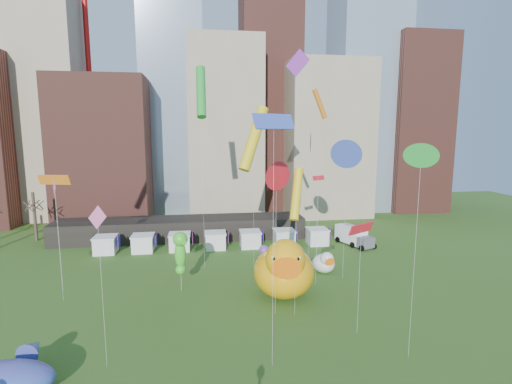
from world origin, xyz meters
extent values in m
cube|color=gray|center=(-30.00, 62.00, 21.00)|extent=(14.00, 12.00, 42.00)
cube|color=brown|center=(-18.00, 56.00, 13.00)|extent=(16.00, 14.00, 26.00)
cube|color=#8C9EB2|center=(-6.00, 64.00, 27.50)|extent=(12.00, 12.00, 55.00)
cube|color=gray|center=(4.00, 60.00, 17.00)|extent=(14.00, 14.00, 34.00)
cube|color=brown|center=(14.00, 66.00, 34.00)|extent=(12.00, 12.00, 68.00)
cube|color=gray|center=(24.00, 58.00, 15.00)|extent=(16.00, 14.00, 30.00)
cube|color=#8C9EB2|center=(34.00, 62.00, 24.00)|extent=(14.00, 12.00, 48.00)
cube|color=brown|center=(44.00, 60.00, 18.00)|extent=(12.00, 12.00, 36.00)
cylinder|color=red|center=(-22.00, 64.00, 38.00)|extent=(1.00, 1.00, 76.00)
cylinder|color=red|center=(30.00, 64.00, 38.00)|extent=(1.00, 1.00, 76.00)
cube|color=black|center=(-4.00, 42.00, 1.60)|extent=(38.00, 6.00, 3.20)
cube|color=white|center=(-14.00, 36.00, 1.10)|extent=(2.80, 2.80, 2.20)
cube|color=red|center=(-12.20, 36.00, 1.60)|extent=(0.08, 1.40, 1.60)
cube|color=white|center=(-9.00, 36.00, 1.10)|extent=(2.80, 2.80, 2.20)
cube|color=red|center=(-7.20, 36.00, 1.60)|extent=(0.08, 1.40, 1.60)
cube|color=white|center=(-4.00, 36.00, 1.10)|extent=(2.80, 2.80, 2.20)
cube|color=red|center=(-2.20, 36.00, 1.60)|extent=(0.08, 1.40, 1.60)
cube|color=white|center=(1.00, 36.00, 1.10)|extent=(2.80, 2.80, 2.20)
cube|color=red|center=(2.80, 36.00, 1.60)|extent=(0.08, 1.40, 1.60)
cube|color=white|center=(6.00, 36.00, 1.10)|extent=(2.80, 2.80, 2.20)
cube|color=red|center=(7.80, 36.00, 1.60)|extent=(0.08, 1.40, 1.60)
cube|color=white|center=(11.00, 36.00, 1.10)|extent=(2.80, 2.80, 2.20)
cube|color=red|center=(12.80, 36.00, 1.60)|extent=(0.08, 1.40, 1.60)
cube|color=white|center=(16.00, 36.00, 1.10)|extent=(2.80, 2.80, 2.20)
cube|color=red|center=(17.80, 36.00, 1.60)|extent=(0.08, 1.40, 1.60)
cylinder|color=#382B21|center=(-26.00, 44.00, 3.75)|extent=(0.44, 0.44, 7.50)
ellipsoid|color=#F7A50C|center=(7.24, 18.93, 2.54)|extent=(7.22, 8.10, 5.07)
ellipsoid|color=#F7A50C|center=(7.68, 21.70, 2.40)|extent=(1.87, 1.56, 2.06)
sphere|color=#F7A50C|center=(6.87, 16.69, 4.58)|extent=(4.38, 4.38, 3.81)
cone|color=orange|center=(6.61, 15.09, 4.45)|extent=(2.35, 2.03, 2.10)
sphere|color=white|center=(5.67, 15.82, 5.09)|extent=(0.69, 0.69, 0.69)
sphere|color=white|center=(7.74, 15.49, 5.09)|extent=(0.69, 0.69, 0.69)
sphere|color=black|center=(5.62, 15.50, 5.09)|extent=(0.34, 0.34, 0.34)
sphere|color=black|center=(7.69, 15.17, 5.09)|extent=(0.34, 0.34, 0.34)
ellipsoid|color=white|center=(13.31, 24.75, 1.06)|extent=(2.82, 3.23, 2.13)
ellipsoid|color=white|center=(13.21, 25.92, 1.01)|extent=(0.75, 0.61, 0.86)
sphere|color=white|center=(13.39, 23.80, 1.92)|extent=(1.73, 1.73, 1.60)
cone|color=orange|center=(13.45, 23.12, 1.87)|extent=(0.94, 0.79, 0.88)
sphere|color=white|center=(12.99, 23.33, 2.13)|extent=(0.29, 0.29, 0.29)
sphere|color=white|center=(13.86, 23.40, 2.13)|extent=(0.29, 0.29, 0.29)
sphere|color=black|center=(13.00, 23.19, 2.13)|extent=(0.14, 0.14, 0.14)
sphere|color=black|center=(13.87, 23.26, 2.13)|extent=(0.14, 0.14, 0.14)
cylinder|color=silver|center=(-3.11, 21.58, 2.00)|extent=(0.03, 0.03, 4.01)
ellipsoid|color=green|center=(-3.11, 21.58, 4.01)|extent=(1.45, 1.33, 2.98)
sphere|color=green|center=(-3.11, 21.43, 5.60)|extent=(1.99, 1.99, 1.52)
cone|color=green|center=(-3.11, 20.75, 5.53)|extent=(0.85, 1.08, 0.53)
sphere|color=green|center=(-3.11, 21.63, 2.30)|extent=(1.06, 1.06, 1.06)
cylinder|color=silver|center=(5.55, 21.12, 1.54)|extent=(0.03, 0.03, 3.09)
ellipsoid|color=#6A3EBA|center=(5.55, 21.12, 3.09)|extent=(0.83, 0.69, 2.09)
sphere|color=#6A3EBA|center=(5.55, 20.97, 4.20)|extent=(1.08, 1.08, 1.07)
cone|color=#6A3EBA|center=(5.55, 20.49, 4.15)|extent=(0.38, 0.67, 0.37)
sphere|color=#6A3EBA|center=(5.55, 21.17, 1.89)|extent=(0.75, 0.75, 0.75)
ellipsoid|color=#553694|center=(-13.00, 6.57, 1.09)|extent=(5.93, 3.55, 2.18)
cone|color=#553694|center=(-12.73, 9.62, 1.42)|extent=(1.68, 1.88, 1.53)
cube|color=white|center=(21.02, 35.55, 1.45)|extent=(3.73, 5.18, 2.34)
cube|color=#595960|center=(22.06, 32.73, 0.98)|extent=(2.61, 2.33, 1.50)
cylinder|color=black|center=(20.51, 33.56, 0.42)|extent=(0.51, 0.87, 0.84)
cylinder|color=black|center=(22.71, 34.37, 0.42)|extent=(0.51, 0.87, 0.84)
cylinder|color=black|center=(19.41, 36.55, 0.42)|extent=(0.51, 0.87, 0.84)
cylinder|color=black|center=(21.61, 37.36, 0.42)|extent=(0.51, 0.87, 0.84)
cylinder|color=silver|center=(14.13, 30.06, 5.31)|extent=(0.02, 0.02, 10.62)
cube|color=red|center=(14.13, 30.06, 10.62)|extent=(1.82, 1.16, 0.59)
cylinder|color=silver|center=(-14.51, 20.78, 5.60)|extent=(0.02, 0.02, 11.20)
cube|color=pink|center=(-14.51, 20.78, 11.20)|extent=(0.79, 1.53, 1.70)
cylinder|color=silver|center=(10.29, 20.87, 7.71)|extent=(0.02, 0.02, 15.42)
cube|color=black|center=(10.29, 20.87, 15.42)|extent=(0.65, 1.93, 2.02)
cylinder|color=silver|center=(14.05, 6.98, 7.42)|extent=(0.02, 0.02, 14.84)
cone|color=green|center=(14.05, 6.98, 14.84)|extent=(1.14, 1.48, 1.67)
cylinder|color=silver|center=(5.28, 26.96, 7.85)|extent=(0.02, 0.02, 15.70)
cylinder|color=yellow|center=(5.28, 26.96, 15.70)|extent=(4.28, 3.84, 7.61)
cylinder|color=silver|center=(14.87, 22.57, 7.05)|extent=(0.02, 0.02, 14.10)
cone|color=blue|center=(14.87, 22.57, 14.10)|extent=(1.67, 2.95, 3.09)
cylinder|color=silver|center=(-15.44, 23.49, 5.84)|extent=(0.02, 0.02, 11.69)
cube|color=orange|center=(-15.44, 23.49, 11.69)|extent=(3.32, 1.26, 1.01)
cylinder|color=silver|center=(11.65, 10.75, 4.45)|extent=(0.02, 0.02, 8.90)
cube|color=red|center=(11.65, 10.75, 8.90)|extent=(2.51, 1.68, 0.83)
cylinder|color=silver|center=(-7.70, 8.93, 5.40)|extent=(0.02, 0.02, 10.79)
cube|color=pink|center=(-7.70, 8.93, 10.79)|extent=(1.40, 0.89, 1.64)
cylinder|color=silver|center=(-0.61, 28.20, 10.49)|extent=(0.02, 0.02, 20.98)
cylinder|color=green|center=(-0.61, 28.20, 20.98)|extent=(1.08, 3.64, 6.19)
cylinder|color=silver|center=(7.35, 14.72, 5.56)|extent=(0.02, 0.02, 11.12)
cylinder|color=yellow|center=(7.35, 14.72, 11.12)|extent=(1.82, 2.73, 4.52)
cylinder|color=silver|center=(3.92, 7.40, 8.54)|extent=(0.02, 0.02, 17.08)
cube|color=blue|center=(3.92, 7.40, 17.08)|extent=(3.06, 2.14, 1.01)
cylinder|color=silver|center=(11.30, 21.30, 9.62)|extent=(0.02, 0.02, 19.25)
cylinder|color=orange|center=(11.30, 21.30, 19.25)|extent=(1.85, 0.92, 3.03)
cylinder|color=silver|center=(9.48, 23.50, 11.80)|extent=(0.02, 0.02, 23.61)
cube|color=purple|center=(9.48, 23.50, 23.61)|extent=(2.12, 1.91, 2.83)
cylinder|color=silver|center=(5.65, 15.15, 6.34)|extent=(0.02, 0.02, 12.67)
cone|color=red|center=(5.65, 15.15, 12.67)|extent=(2.00, 2.02, 2.53)
camera|label=1|loc=(-0.79, -17.34, 16.37)|focal=27.00mm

